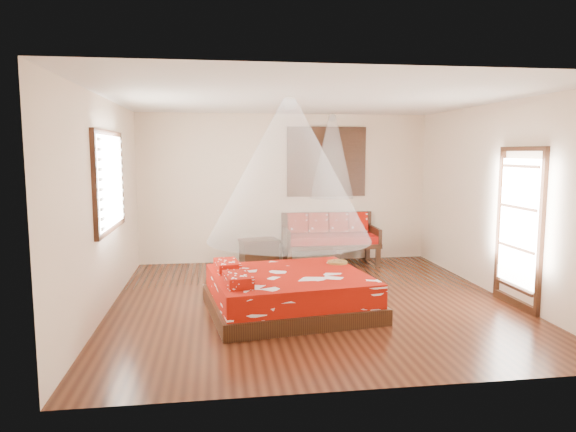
% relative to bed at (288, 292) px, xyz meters
% --- Properties ---
extents(room, '(5.54, 5.54, 2.84)m').
position_rel_bed_xyz_m(room, '(0.39, 0.40, 1.15)').
color(room, black).
rests_on(room, ground).
extents(bed, '(2.30, 2.13, 0.64)m').
position_rel_bed_xyz_m(bed, '(0.00, 0.00, 0.00)').
color(bed, black).
rests_on(bed, floor).
extents(daybed, '(1.75, 0.78, 0.94)m').
position_rel_bed_xyz_m(daybed, '(1.18, 2.78, 0.27)').
color(daybed, black).
rests_on(daybed, floor).
extents(storage_chest, '(0.78, 0.63, 0.48)m').
position_rel_bed_xyz_m(storage_chest, '(-0.15, 2.85, -0.01)').
color(storage_chest, black).
rests_on(storage_chest, floor).
extents(shutter_panel, '(1.52, 0.06, 1.32)m').
position_rel_bed_xyz_m(shutter_panel, '(1.18, 3.12, 1.65)').
color(shutter_panel, black).
rests_on(shutter_panel, wall_back).
extents(window_left, '(0.10, 1.74, 1.34)m').
position_rel_bed_xyz_m(window_left, '(-2.32, 0.60, 1.45)').
color(window_left, black).
rests_on(window_left, wall_left).
extents(glazed_door, '(0.08, 1.02, 2.16)m').
position_rel_bed_xyz_m(glazed_door, '(3.11, -0.20, 0.82)').
color(glazed_door, black).
rests_on(glazed_door, floor).
extents(wine_tray, '(0.29, 0.29, 0.23)m').
position_rel_bed_xyz_m(wine_tray, '(0.79, 0.54, 0.31)').
color(wine_tray, brown).
rests_on(wine_tray, bed).
extents(mosquito_net_main, '(2.13, 2.13, 1.80)m').
position_rel_bed_xyz_m(mosquito_net_main, '(0.02, 0.00, 1.60)').
color(mosquito_net_main, white).
rests_on(mosquito_net_main, ceiling).
extents(mosquito_net_daybed, '(0.79, 0.79, 1.50)m').
position_rel_bed_xyz_m(mosquito_net_daybed, '(1.18, 2.65, 1.75)').
color(mosquito_net_daybed, white).
rests_on(mosquito_net_daybed, ceiling).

